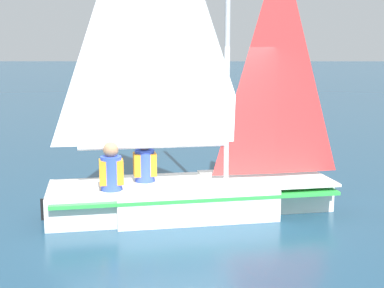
# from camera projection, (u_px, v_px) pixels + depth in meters

# --- Properties ---
(ground_plane) EXTENTS (260.00, 260.00, 0.00)m
(ground_plane) POSITION_uv_depth(u_px,v_px,m) (192.00, 212.00, 8.22)
(ground_plane) COLOR navy
(sailboat_main) EXTENTS (4.44, 2.24, 5.50)m
(sailboat_main) POSITION_uv_depth(u_px,v_px,m) (190.00, 161.00, 8.07)
(sailboat_main) COLOR white
(sailboat_main) RESTS_ON ground_plane
(sailor_helm) EXTENTS (0.38, 0.35, 1.16)m
(sailor_helm) POSITION_uv_depth(u_px,v_px,m) (145.00, 171.00, 8.20)
(sailor_helm) COLOR black
(sailor_helm) RESTS_ON ground_plane
(sailor_crew) EXTENTS (0.38, 0.35, 1.16)m
(sailor_crew) POSITION_uv_depth(u_px,v_px,m) (111.00, 179.00, 7.68)
(sailor_crew) COLOR black
(sailor_crew) RESTS_ON ground_plane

